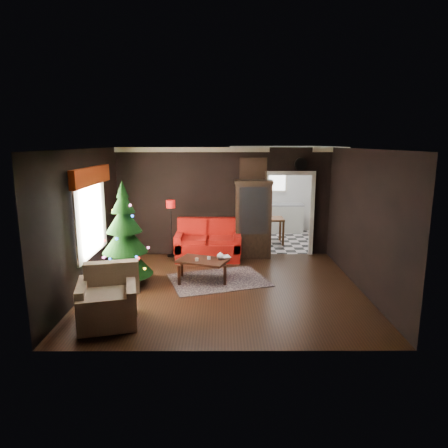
{
  "coord_description": "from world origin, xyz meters",
  "views": [
    {
      "loc": [
        -0.03,
        -7.66,
        2.93
      ],
      "look_at": [
        0.0,
        0.9,
        1.15
      ],
      "focal_mm": 31.73,
      "sensor_mm": 36.0,
      "label": 1
    }
  ],
  "objects_px": {
    "armchair": "(107,297)",
    "christmas_tree": "(125,235)",
    "teapot": "(220,256)",
    "floor_lamp": "(171,229)",
    "coffee_table": "(203,270)",
    "kitchen_table": "(271,230)",
    "wall_clock": "(301,164)",
    "curio_cabinet": "(253,221)",
    "loveseat": "(208,240)"
  },
  "relations": [
    {
      "from": "loveseat",
      "to": "wall_clock",
      "type": "relative_size",
      "value": 5.31
    },
    {
      "from": "loveseat",
      "to": "curio_cabinet",
      "type": "height_order",
      "value": "curio_cabinet"
    },
    {
      "from": "loveseat",
      "to": "teapot",
      "type": "relative_size",
      "value": 10.21
    },
    {
      "from": "kitchen_table",
      "to": "floor_lamp",
      "type": "bearing_deg",
      "value": -146.2
    },
    {
      "from": "loveseat",
      "to": "floor_lamp",
      "type": "relative_size",
      "value": 1.2
    },
    {
      "from": "armchair",
      "to": "christmas_tree",
      "type": "bearing_deg",
      "value": 80.16
    },
    {
      "from": "coffee_table",
      "to": "wall_clock",
      "type": "xyz_separation_m",
      "value": [
        2.41,
        2.03,
        2.14
      ]
    },
    {
      "from": "coffee_table",
      "to": "kitchen_table",
      "type": "height_order",
      "value": "kitchen_table"
    },
    {
      "from": "curio_cabinet",
      "to": "coffee_table",
      "type": "xyz_separation_m",
      "value": [
        -1.21,
        -1.85,
        -0.71
      ]
    },
    {
      "from": "teapot",
      "to": "wall_clock",
      "type": "relative_size",
      "value": 0.52
    },
    {
      "from": "christmas_tree",
      "to": "teapot",
      "type": "relative_size",
      "value": 12.75
    },
    {
      "from": "floor_lamp",
      "to": "coffee_table",
      "type": "relative_size",
      "value": 1.37
    },
    {
      "from": "armchair",
      "to": "teapot",
      "type": "relative_size",
      "value": 5.83
    },
    {
      "from": "teapot",
      "to": "kitchen_table",
      "type": "bearing_deg",
      "value": 65.74
    },
    {
      "from": "curio_cabinet",
      "to": "coffee_table",
      "type": "height_order",
      "value": "curio_cabinet"
    },
    {
      "from": "teapot",
      "to": "kitchen_table",
      "type": "relative_size",
      "value": 0.22
    },
    {
      "from": "curio_cabinet",
      "to": "wall_clock",
      "type": "xyz_separation_m",
      "value": [
        1.2,
        0.18,
        1.43
      ]
    },
    {
      "from": "floor_lamp",
      "to": "christmas_tree",
      "type": "height_order",
      "value": "christmas_tree"
    },
    {
      "from": "coffee_table",
      "to": "wall_clock",
      "type": "bearing_deg",
      "value": 40.07
    },
    {
      "from": "curio_cabinet",
      "to": "teapot",
      "type": "distance_m",
      "value": 2.07
    },
    {
      "from": "floor_lamp",
      "to": "wall_clock",
      "type": "height_order",
      "value": "wall_clock"
    },
    {
      "from": "coffee_table",
      "to": "teapot",
      "type": "relative_size",
      "value": 6.2
    },
    {
      "from": "floor_lamp",
      "to": "kitchen_table",
      "type": "relative_size",
      "value": 1.89
    },
    {
      "from": "floor_lamp",
      "to": "kitchen_table",
      "type": "distance_m",
      "value": 3.28
    },
    {
      "from": "loveseat",
      "to": "teapot",
      "type": "height_order",
      "value": "loveseat"
    },
    {
      "from": "curio_cabinet",
      "to": "armchair",
      "type": "relative_size",
      "value": 1.96
    },
    {
      "from": "floor_lamp",
      "to": "armchair",
      "type": "relative_size",
      "value": 1.46
    },
    {
      "from": "floor_lamp",
      "to": "armchair",
      "type": "xyz_separation_m",
      "value": [
        -0.61,
        -3.49,
        -0.37
      ]
    },
    {
      "from": "coffee_table",
      "to": "curio_cabinet",
      "type": "bearing_deg",
      "value": 56.8
    },
    {
      "from": "loveseat",
      "to": "kitchen_table",
      "type": "height_order",
      "value": "loveseat"
    },
    {
      "from": "curio_cabinet",
      "to": "kitchen_table",
      "type": "distance_m",
      "value": 1.67
    },
    {
      "from": "armchair",
      "to": "teapot",
      "type": "bearing_deg",
      "value": 33.79
    },
    {
      "from": "armchair",
      "to": "floor_lamp",
      "type": "bearing_deg",
      "value": 66.16
    },
    {
      "from": "loveseat",
      "to": "armchair",
      "type": "relative_size",
      "value": 1.75
    },
    {
      "from": "coffee_table",
      "to": "kitchen_table",
      "type": "distance_m",
      "value": 3.77
    },
    {
      "from": "wall_clock",
      "to": "teapot",
      "type": "bearing_deg",
      "value": -134.9
    },
    {
      "from": "curio_cabinet",
      "to": "kitchen_table",
      "type": "bearing_deg",
      "value": 65.56
    },
    {
      "from": "coffee_table",
      "to": "armchair",
      "type": "bearing_deg",
      "value": -125.69
    },
    {
      "from": "curio_cabinet",
      "to": "floor_lamp",
      "type": "distance_m",
      "value": 2.09
    },
    {
      "from": "teapot",
      "to": "kitchen_table",
      "type": "height_order",
      "value": "kitchen_table"
    },
    {
      "from": "kitchen_table",
      "to": "curio_cabinet",
      "type": "bearing_deg",
      "value": -114.44
    },
    {
      "from": "teapot",
      "to": "floor_lamp",
      "type": "bearing_deg",
      "value": 129.52
    },
    {
      "from": "armchair",
      "to": "loveseat",
      "type": "bearing_deg",
      "value": 53.57
    },
    {
      "from": "teapot",
      "to": "coffee_table",
      "type": "bearing_deg",
      "value": 177.97
    },
    {
      "from": "floor_lamp",
      "to": "wall_clock",
      "type": "distance_m",
      "value": 3.65
    },
    {
      "from": "christmas_tree",
      "to": "teapot",
      "type": "bearing_deg",
      "value": 4.85
    },
    {
      "from": "loveseat",
      "to": "christmas_tree",
      "type": "relative_size",
      "value": 0.8
    },
    {
      "from": "wall_clock",
      "to": "kitchen_table",
      "type": "relative_size",
      "value": 0.43
    },
    {
      "from": "christmas_tree",
      "to": "coffee_table",
      "type": "relative_size",
      "value": 2.05
    },
    {
      "from": "loveseat",
      "to": "wall_clock",
      "type": "xyz_separation_m",
      "value": [
        2.35,
        0.4,
        1.88
      ]
    }
  ]
}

